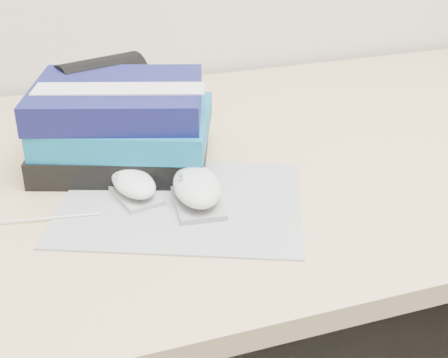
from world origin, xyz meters
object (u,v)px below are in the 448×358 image
object	(u,v)px
book_stack	(122,124)
pouch	(104,98)
desk	(231,251)
mouse_rear	(134,184)
mouse_front	(197,188)

from	to	relation	value
book_stack	pouch	distance (m)	0.12
desk	mouse_rear	world-z (taller)	mouse_rear
mouse_front	desk	bearing A→B (deg)	58.30
desk	mouse_front	world-z (taller)	mouse_front
book_stack	desk	bearing A→B (deg)	8.95
book_stack	pouch	size ratio (longest dim) A/B	1.95
pouch	book_stack	bearing A→B (deg)	-85.18
desk	mouse_rear	size ratio (longest dim) A/B	15.25
book_stack	mouse_rear	bearing A→B (deg)	-94.80
mouse_rear	pouch	world-z (taller)	pouch
desk	pouch	xyz separation A→B (m)	(-0.20, 0.09, 0.30)
mouse_front	pouch	xyz separation A→B (m)	(-0.08, 0.28, 0.04)
mouse_front	book_stack	bearing A→B (deg)	112.49
mouse_front	mouse_rear	bearing A→B (deg)	149.19
mouse_front	book_stack	world-z (taller)	book_stack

